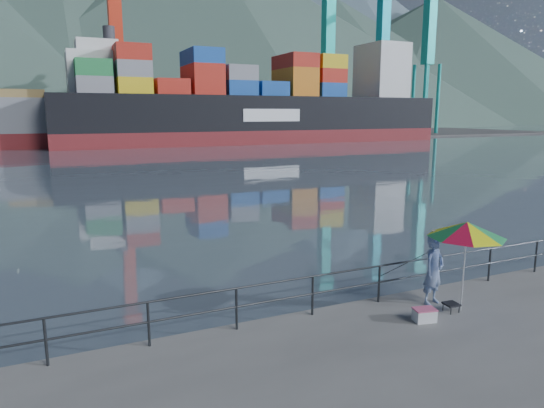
{
  "coord_description": "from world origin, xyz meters",
  "views": [
    {
      "loc": [
        -6.58,
        -8.22,
        4.96
      ],
      "look_at": [
        -0.16,
        6.0,
        2.0
      ],
      "focal_mm": 32.0,
      "sensor_mm": 36.0,
      "label": 1
    }
  ],
  "objects_px": {
    "fisherman": "(434,270)",
    "container_ship": "(268,107)",
    "cooler_bag": "(424,315)",
    "beach_umbrella": "(467,230)"
  },
  "relations": [
    {
      "from": "fisherman",
      "to": "container_ship",
      "type": "relative_size",
      "value": 0.03
    },
    {
      "from": "beach_umbrella",
      "to": "fisherman",
      "type": "bearing_deg",
      "value": 116.36
    },
    {
      "from": "container_ship",
      "to": "cooler_bag",
      "type": "bearing_deg",
      "value": -110.88
    },
    {
      "from": "cooler_bag",
      "to": "container_ship",
      "type": "relative_size",
      "value": 0.01
    },
    {
      "from": "fisherman",
      "to": "cooler_bag",
      "type": "xyz_separation_m",
      "value": [
        -0.95,
        -0.79,
        -0.77
      ]
    },
    {
      "from": "fisherman",
      "to": "cooler_bag",
      "type": "relative_size",
      "value": 3.63
    },
    {
      "from": "cooler_bag",
      "to": "fisherman",
      "type": "bearing_deg",
      "value": 52.42
    },
    {
      "from": "fisherman",
      "to": "cooler_bag",
      "type": "bearing_deg",
      "value": -153.8
    },
    {
      "from": "fisherman",
      "to": "container_ship",
      "type": "xyz_separation_m",
      "value": [
        25.71,
        69.08,
        4.87
      ]
    },
    {
      "from": "fisherman",
      "to": "container_ship",
      "type": "distance_m",
      "value": 73.87
    }
  ]
}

